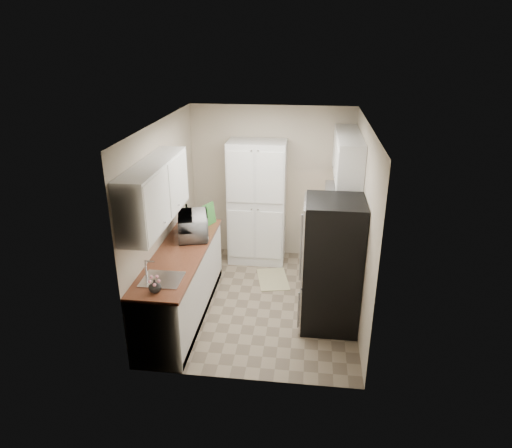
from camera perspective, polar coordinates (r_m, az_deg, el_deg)
name	(u,v)px	position (r m, az deg, el deg)	size (l,w,h in m)	color
ground	(260,301)	(6.55, 0.51, -9.61)	(3.20, 3.20, 0.00)	#7A6B56
room_shell	(259,192)	(5.84, 0.37, 3.98)	(2.64, 3.24, 2.52)	beige
pantry_cabinet	(257,203)	(7.31, 0.13, 2.66)	(0.90, 0.55, 2.00)	silver
base_cabinet_left	(182,285)	(6.14, -9.24, -7.54)	(0.60, 2.30, 0.88)	silver
countertop_left	(180,254)	(5.93, -9.51, -3.68)	(0.63, 2.33, 0.04)	brown
base_cabinet_right	(330,241)	(7.38, 9.24, -2.17)	(0.60, 0.80, 0.88)	silver
countertop_right	(332,215)	(7.20, 9.46, 1.16)	(0.63, 0.83, 0.04)	brown
electric_range	(331,262)	(6.64, 9.32, -4.74)	(0.71, 0.78, 1.13)	#B7B7BC
refrigerator	(332,265)	(5.76, 9.45, -5.07)	(0.70, 0.72, 1.70)	#B7B7BC
microwave	(193,226)	(6.28, -7.85, -0.22)	(0.58, 0.40, 0.32)	silver
wine_bottle	(187,217)	(6.57, -8.62, 0.85)	(0.08, 0.08, 0.33)	black
flower_vase	(155,286)	(5.07, -12.54, -7.56)	(0.14, 0.14, 0.14)	white
cutting_board	(209,214)	(6.66, -5.89, 1.22)	(0.02, 0.25, 0.32)	#368433
toaster_oven	(338,204)	(7.30, 10.27, 2.42)	(0.27, 0.35, 0.20)	#A2A2A7
fruit_basket	(338,195)	(7.26, 10.22, 3.57)	(0.23, 0.23, 0.10)	#FF6201
kitchen_mat	(273,279)	(7.09, 2.12, -6.90)	(0.44, 0.70, 0.01)	tan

